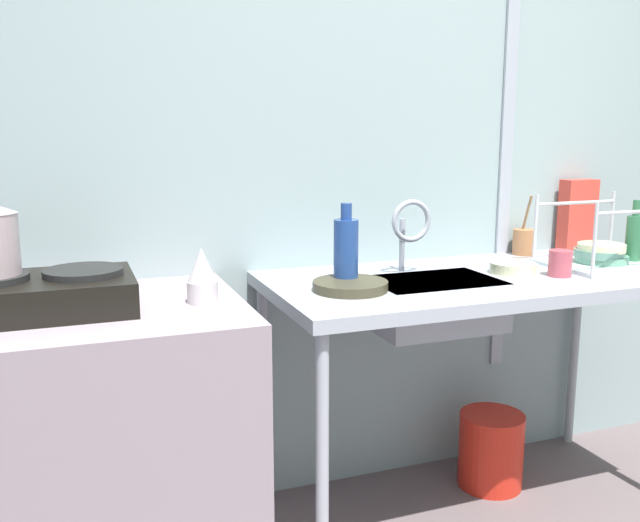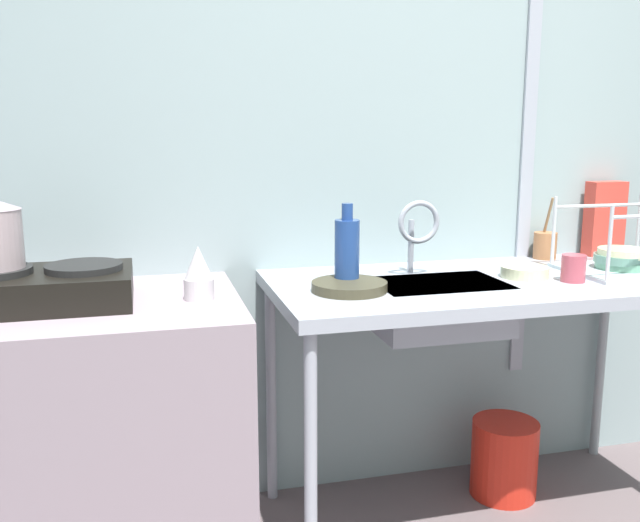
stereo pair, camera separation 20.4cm
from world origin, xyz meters
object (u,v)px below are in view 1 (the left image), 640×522
Objects in this scene: frying_pan at (350,286)px; utensil_jar at (524,241)px; cup_by_rack at (560,263)px; bottle_by_rack at (634,238)px; bottle_by_sink at (346,251)px; bucket_on_floor at (491,450)px; cereal_box at (577,215)px; small_bowl_on_drainboard at (513,268)px; stove at (37,294)px; dish_rack at (601,255)px; faucet at (410,225)px; percolator at (202,276)px; sink_basin at (433,304)px.

frying_pan is 0.98× the size of utensil_jar.
bottle_by_rack is (0.39, 0.08, 0.05)m from cup_by_rack.
bucket_on_floor is at bearing 8.60° from bottle_by_sink.
frying_pan is 1.17m from cereal_box.
cereal_box is (0.50, 0.29, 0.12)m from small_bowl_on_drainboard.
utensil_jar reaches higher than stove.
bucket_on_floor is at bearing -160.75° from cereal_box.
cereal_box is at bearing 64.06° from dish_rack.
small_bowl_on_drainboard is at bearing -19.76° from faucet.
faucet reaches higher than bucket_on_floor.
percolator is 0.67× the size of utensil_jar.
small_bowl_on_drainboard reaches higher than frying_pan.
sink_basin is at bearing 2.12° from percolator.
cereal_box is 1.01× the size of bucket_on_floor.
dish_rack is at bearing 0.88° from percolator.
cereal_box reaches higher than small_bowl_on_drainboard.
sink_basin is (0.75, 0.03, -0.15)m from percolator.
frying_pan reaches higher than bucket_on_floor.
frying_pan is 0.97m from dish_rack.
bottle_by_sink is (0.87, 0.00, 0.06)m from stove.
bottle_by_sink reaches higher than faucet.
stove reaches higher than frying_pan.
stove reaches higher than cup_by_rack.
small_bowl_on_drainboard is at bearing 178.49° from dish_rack.
percolator is 0.55× the size of bucket_on_floor.
dish_rack is 1.60× the size of bottle_by_rack.
bottle_by_rack is at bearing -0.66° from stove.
bucket_on_floor is at bearing 18.77° from sink_basin.
small_bowl_on_drainboard is at bearing 4.10° from frying_pan.
bottle_by_sink is 0.92× the size of bucket_on_floor.
cup_by_rack is at bearing -12.49° from sink_basin.
sink_basin is 4.76× the size of cup_by_rack.
utensil_jar is at bearing 17.24° from bottle_by_sink.
cereal_box is at bearing 2.03° from utensil_jar.
dish_rack is (1.83, -0.02, -0.01)m from stove.
bottle_by_rack is 0.81× the size of cereal_box.
sink_basin is 1.78× the size of utensil_jar.
frying_pan is at bearing -3.64° from stove.
dish_rack reaches higher than small_bowl_on_drainboard.
frying_pan is at bearing -164.69° from cereal_box.
cup_by_rack is at bearing -110.18° from utensil_jar.
bottle_by_rack is 0.38m from utensil_jar.
faucet is 2.90× the size of cup_by_rack.
utensil_jar is at bearing 69.82° from cup_by_rack.
percolator is at bearing -172.61° from bucket_on_floor.
faucet is 1.62× the size of small_bowl_on_drainboard.
frying_pan is 0.88× the size of bottle_by_sink.
bucket_on_floor is (1.07, 0.14, -0.77)m from percolator.
bottle_by_sink is (-0.27, -0.10, -0.05)m from faucet.
dish_rack is 0.36m from small_bowl_on_drainboard.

